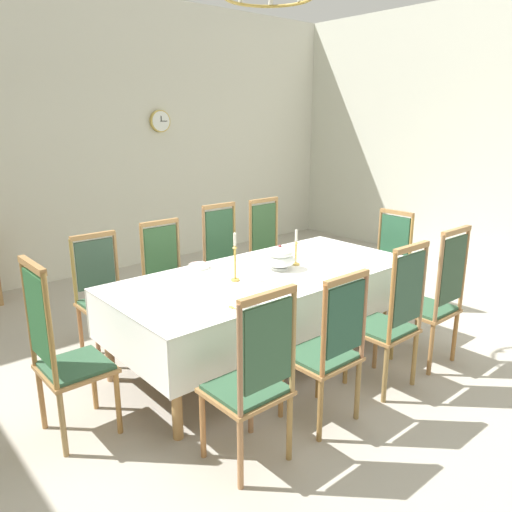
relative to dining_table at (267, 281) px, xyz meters
The scene contains 23 objects.
ground 0.73m from the dining_table, 90.00° to the right, with size 8.10×6.96×0.04m, color #AEA799.
back_wall 3.53m from the dining_table, 90.00° to the left, with size 8.10×0.08×3.55m, color silver.
dining_table is the anchor object (origin of this frame).
tablecloth 0.03m from the dining_table, 90.00° to the left, with size 2.65×1.20×0.40m.
chair_south_a 1.42m from the dining_table, 135.24° to the right, with size 0.44×0.42×1.13m.
chair_north_a 1.42m from the dining_table, 135.38° to the left, with size 0.44×0.42×1.06m.
chair_south_b 1.07m from the dining_table, 109.58° to the right, with size 0.44×0.42×1.09m.
chair_north_b 1.07m from the dining_table, 109.59° to the left, with size 0.44×0.42×1.08m.
chair_south_c 1.06m from the dining_table, 71.03° to the right, with size 0.44×0.42×1.16m.
chair_north_c 1.06m from the dining_table, 71.04° to the left, with size 0.44×0.42×1.16m.
chair_south_d 1.39m from the dining_table, 46.19° to the right, with size 0.44×0.42×1.19m.
chair_north_d 1.39m from the dining_table, 46.13° to the left, with size 0.44×0.42×1.15m.
chair_head_west 1.73m from the dining_table, behind, with size 0.42×0.44×1.21m.
chair_head_east 1.73m from the dining_table, ahead, with size 0.42×0.44×1.07m.
soup_tureen 0.23m from the dining_table, ahead, with size 0.27×0.27×0.22m.
candlestick_west 0.41m from the dining_table, behind, with size 0.07×0.07×0.39m.
candlestick_east 0.39m from the dining_table, ahead, with size 0.07×0.07×0.32m.
bowl_near_left 0.79m from the dining_table, 141.50° to the right, with size 0.15×0.15×0.03m.
bowl_near_right 0.69m from the dining_table, 38.99° to the left, with size 0.15×0.15×0.04m.
bowl_far_left 0.60m from the dining_table, 127.16° to the left, with size 0.18×0.18×0.04m.
spoon_primary 0.86m from the dining_table, 147.47° to the right, with size 0.04×0.18×0.01m.
spoon_secondary 0.78m from the dining_table, 35.70° to the left, with size 0.03×0.18×0.01m.
mounted_clock 3.65m from the dining_table, 73.47° to the left, with size 0.30×0.06×0.30m.
Camera 1 is at (-2.67, -2.78, 2.01)m, focal length 34.98 mm.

